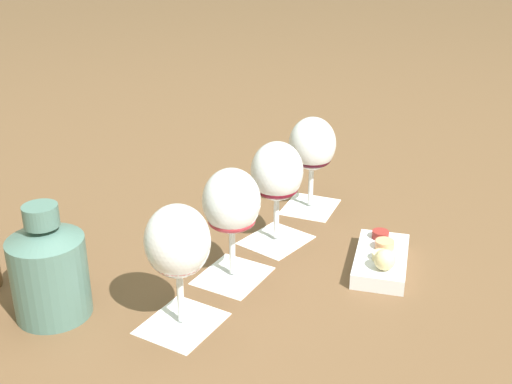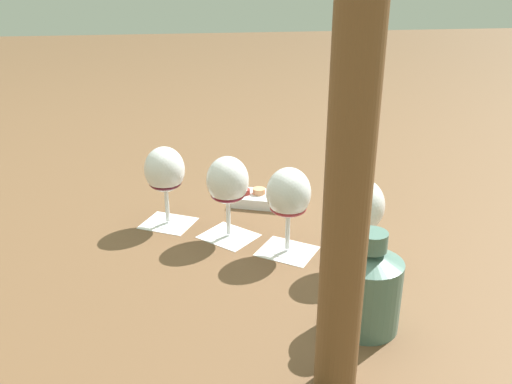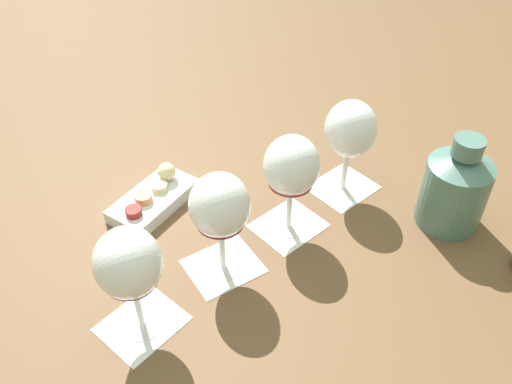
# 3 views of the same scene
# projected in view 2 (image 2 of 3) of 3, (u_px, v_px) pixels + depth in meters

# --- Properties ---
(ground_plane) EXTENTS (8.00, 8.00, 0.00)m
(ground_plane) POSITION_uv_depth(u_px,v_px,m) (256.00, 243.00, 1.19)
(ground_plane) COLOR brown
(tasting_card_0) EXTENTS (0.15, 0.15, 0.00)m
(tasting_card_0) POSITION_uv_depth(u_px,v_px,m) (356.00, 266.00, 1.10)
(tasting_card_0) COLOR white
(tasting_card_0) RESTS_ON ground_plane
(tasting_card_1) EXTENTS (0.15, 0.15, 0.00)m
(tasting_card_1) POSITION_uv_depth(u_px,v_px,m) (287.00, 251.00, 1.16)
(tasting_card_1) COLOR white
(tasting_card_1) RESTS_ON ground_plane
(tasting_card_2) EXTENTS (0.15, 0.15, 0.00)m
(tasting_card_2) POSITION_uv_depth(u_px,v_px,m) (229.00, 236.00, 1.22)
(tasting_card_2) COLOR white
(tasting_card_2) RESTS_ON ground_plane
(tasting_card_3) EXTENTS (0.15, 0.14, 0.00)m
(tasting_card_3) POSITION_uv_depth(u_px,v_px,m) (168.00, 223.00, 1.28)
(tasting_card_3) COLOR white
(tasting_card_3) RESTS_ON ground_plane
(wine_glass_0) EXTENTS (0.09, 0.09, 0.19)m
(wine_glass_0) POSITION_uv_depth(u_px,v_px,m) (360.00, 209.00, 1.05)
(wine_glass_0) COLOR white
(wine_glass_0) RESTS_ON tasting_card_0
(wine_glass_1) EXTENTS (0.09, 0.09, 0.19)m
(wine_glass_1) POSITION_uv_depth(u_px,v_px,m) (289.00, 196.00, 1.11)
(wine_glass_1) COLOR white
(wine_glass_1) RESTS_ON tasting_card_1
(wine_glass_2) EXTENTS (0.09, 0.09, 0.19)m
(wine_glass_2) POSITION_uv_depth(u_px,v_px,m) (228.00, 184.00, 1.17)
(wine_glass_2) COLOR white
(wine_glass_2) RESTS_ON tasting_card_2
(wine_glass_3) EXTENTS (0.09, 0.09, 0.19)m
(wine_glass_3) POSITION_uv_depth(u_px,v_px,m) (165.00, 173.00, 1.24)
(wine_glass_3) COLOR white
(wine_glass_3) RESTS_ON tasting_card_3
(ceramic_vase) EXTENTS (0.11, 0.11, 0.18)m
(ceramic_vase) POSITION_uv_depth(u_px,v_px,m) (368.00, 287.00, 0.89)
(ceramic_vase) COLOR #4C7066
(ceramic_vase) RESTS_ON ground_plane
(snack_dish) EXTENTS (0.18, 0.14, 0.06)m
(snack_dish) POSITION_uv_depth(u_px,v_px,m) (268.00, 198.00, 1.38)
(snack_dish) COLOR silver
(snack_dish) RESTS_ON ground_plane
(umbrella_pole) EXTENTS (0.06, 0.06, 0.81)m
(umbrella_pole) POSITION_uv_depth(u_px,v_px,m) (354.00, 115.00, 0.63)
(umbrella_pole) COLOR brown
(umbrella_pole) RESTS_ON ground_plane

